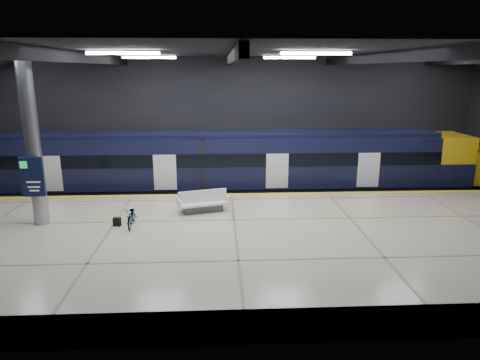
{
  "coord_description": "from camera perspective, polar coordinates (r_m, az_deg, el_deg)",
  "views": [
    {
      "loc": [
        -0.6,
        -18.17,
        7.33
      ],
      "look_at": [
        0.38,
        1.5,
        2.2
      ],
      "focal_mm": 32.0,
      "sensor_mm": 36.0,
      "label": 1
    }
  ],
  "objects": [
    {
      "name": "room_shell",
      "position": [
        18.25,
        -0.97,
        9.54
      ],
      "size": [
        30.1,
        16.1,
        8.05
      ],
      "color": "black",
      "rests_on": "ground"
    },
    {
      "name": "train",
      "position": [
        24.32,
        1.72,
        2.08
      ],
      "size": [
        29.4,
        2.84,
        3.79
      ],
      "color": "black",
      "rests_on": "ground"
    },
    {
      "name": "info_column",
      "position": [
        18.89,
        -25.95,
        4.4
      ],
      "size": [
        0.9,
        0.78,
        6.9
      ],
      "color": "#9EA0A5",
      "rests_on": "platform"
    },
    {
      "name": "ground",
      "position": [
        19.6,
        -0.89,
        -7.36
      ],
      "size": [
        30.0,
        30.0,
        0.0
      ],
      "primitive_type": "plane",
      "color": "black",
      "rests_on": "ground"
    },
    {
      "name": "platform",
      "position": [
        17.08,
        -0.6,
        -8.78
      ],
      "size": [
        30.0,
        11.0,
        1.1
      ],
      "primitive_type": "cube",
      "color": "beige",
      "rests_on": "ground"
    },
    {
      "name": "rails",
      "position": [
        24.76,
        -1.33,
        -2.43
      ],
      "size": [
        30.0,
        1.52,
        0.16
      ],
      "color": "gray",
      "rests_on": "ground"
    },
    {
      "name": "pannier_bag",
      "position": [
        18.25,
        -16.07,
        -5.38
      ],
      "size": [
        0.33,
        0.24,
        0.35
      ],
      "primitive_type": "cube",
      "rotation": [
        0.0,
        0.0,
        -0.23
      ],
      "color": "black",
      "rests_on": "platform"
    },
    {
      "name": "bicycle",
      "position": [
        18.04,
        -14.26,
        -4.65
      ],
      "size": [
        0.65,
        1.64,
        0.85
      ],
      "primitive_type": "imported",
      "rotation": [
        0.0,
        0.0,
        0.06
      ],
      "color": "#99999E",
      "rests_on": "platform"
    },
    {
      "name": "bench",
      "position": [
        19.27,
        -4.99,
        -3.21
      ],
      "size": [
        2.43,
        1.51,
        1.0
      ],
      "rotation": [
        0.0,
        0.0,
        0.27
      ],
      "color": "#595B60",
      "rests_on": "platform"
    },
    {
      "name": "safety_strip",
      "position": [
        21.83,
        -1.15,
        -1.97
      ],
      "size": [
        30.0,
        0.4,
        0.01
      ],
      "primitive_type": "cube",
      "color": "gold",
      "rests_on": "platform"
    }
  ]
}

